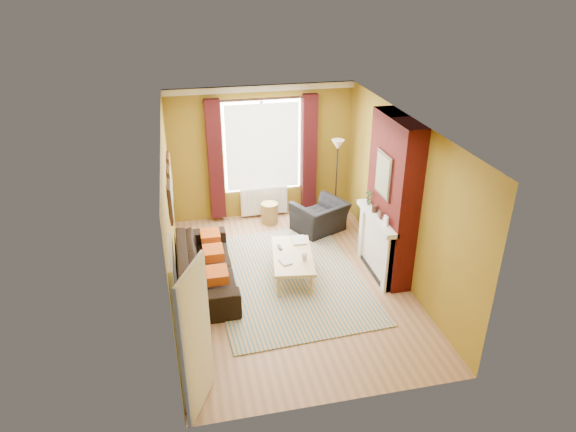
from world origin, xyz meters
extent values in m
plane|color=brown|center=(0.00, 0.00, 0.00)|extent=(5.50, 5.50, 0.00)
cube|color=olive|center=(0.00, 2.75, 1.40)|extent=(3.80, 0.02, 2.80)
cube|color=olive|center=(0.00, -2.75, 1.40)|extent=(3.80, 0.02, 2.80)
cube|color=olive|center=(1.90, 0.00, 1.40)|extent=(0.02, 5.50, 2.80)
cube|color=olive|center=(-1.90, 0.00, 1.40)|extent=(0.02, 5.50, 2.80)
cube|color=white|center=(0.00, 0.00, 2.80)|extent=(3.80, 5.50, 0.01)
cube|color=#420C09|center=(1.72, 0.00, 1.40)|extent=(0.35, 1.40, 2.80)
cube|color=silver|center=(1.53, 0.00, 0.55)|extent=(0.12, 1.30, 1.10)
cube|color=silver|center=(1.48, 0.00, 1.08)|extent=(0.22, 1.40, 0.08)
cube|color=silver|center=(1.51, -0.58, 0.52)|extent=(0.16, 0.14, 1.04)
cube|color=silver|center=(1.51, 0.58, 0.52)|extent=(0.16, 0.14, 1.04)
cube|color=black|center=(1.56, 0.00, 0.45)|extent=(0.06, 0.80, 0.90)
cube|color=black|center=(1.54, 0.00, 0.03)|extent=(0.20, 1.00, 0.06)
cube|color=silver|center=(1.49, -0.35, 1.20)|extent=(0.03, 0.12, 0.16)
cube|color=#321D13|center=(1.49, -0.10, 1.19)|extent=(0.03, 0.10, 0.14)
cylinder|color=#321D13|center=(1.49, 0.15, 1.18)|extent=(0.10, 0.10, 0.12)
cube|color=#321D13|center=(1.53, 0.00, 1.85)|extent=(0.03, 0.60, 0.75)
cube|color=#A78638|center=(1.51, 0.00, 1.85)|extent=(0.01, 0.52, 0.66)
cube|color=silver|center=(0.00, 2.71, 2.74)|extent=(3.80, 0.08, 0.12)
cube|color=white|center=(0.00, 2.72, 1.55)|extent=(1.60, 0.04, 1.90)
cube|color=white|center=(0.00, 2.68, 1.55)|extent=(1.50, 0.02, 1.80)
cube|color=silver|center=(0.00, 2.70, 1.55)|extent=(0.06, 0.04, 1.90)
cube|color=#3D0D10|center=(-0.98, 2.63, 1.35)|extent=(0.30, 0.16, 2.50)
cube|color=#3D0D10|center=(0.98, 2.63, 1.35)|extent=(0.30, 0.16, 2.50)
cylinder|color=#321D13|center=(0.00, 2.63, 2.55)|extent=(2.30, 0.05, 0.05)
cube|color=silver|center=(0.00, 2.65, 0.35)|extent=(1.00, 0.10, 0.60)
cube|color=silver|center=(-0.45, 2.59, 0.35)|extent=(0.04, 0.03, 0.56)
cube|color=silver|center=(-0.34, 2.59, 0.35)|extent=(0.04, 0.03, 0.56)
cube|color=silver|center=(-0.23, 2.59, 0.35)|extent=(0.04, 0.03, 0.56)
cube|color=silver|center=(-0.12, 2.59, 0.35)|extent=(0.04, 0.03, 0.56)
cube|color=silver|center=(-0.01, 2.59, 0.35)|extent=(0.04, 0.03, 0.56)
cube|color=silver|center=(0.10, 2.59, 0.35)|extent=(0.04, 0.03, 0.56)
cube|color=silver|center=(0.21, 2.59, 0.35)|extent=(0.04, 0.03, 0.56)
cube|color=silver|center=(0.32, 2.59, 0.35)|extent=(0.04, 0.03, 0.56)
cube|color=silver|center=(0.43, 2.59, 0.35)|extent=(0.04, 0.03, 0.56)
cube|color=#321D13|center=(-1.87, -0.10, 1.75)|extent=(0.04, 0.44, 0.58)
cube|color=#C77A2F|center=(-1.84, -0.10, 1.75)|extent=(0.01, 0.38, 0.52)
cube|color=#321D13|center=(-1.87, 0.55, 1.75)|extent=(0.04, 0.44, 0.58)
cube|color=#339973|center=(-1.84, 0.55, 1.75)|extent=(0.01, 0.38, 0.52)
cube|color=#321D13|center=(-1.87, 1.20, 1.75)|extent=(0.04, 0.44, 0.58)
cube|color=red|center=(-1.84, 1.20, 1.75)|extent=(0.01, 0.38, 0.52)
cube|color=silver|center=(-1.88, -2.05, 1.00)|extent=(0.05, 0.94, 2.06)
cube|color=black|center=(-1.85, -2.05, 1.00)|extent=(0.02, 0.80, 1.98)
cube|color=silver|center=(-1.68, -2.41, 1.00)|extent=(0.37, 0.74, 1.98)
imported|color=#3C6B2F|center=(1.49, 0.45, 1.26)|extent=(0.14, 0.10, 0.27)
cube|color=#A53E0D|center=(-1.27, -0.32, 0.52)|extent=(0.34, 0.40, 0.16)
cube|color=#A53E0D|center=(-1.27, 0.38, 0.52)|extent=(0.34, 0.40, 0.16)
cube|color=#A53E0D|center=(-1.27, 0.98, 0.52)|extent=(0.34, 0.40, 0.16)
cube|color=#2F6383|center=(-0.04, 0.13, 0.01)|extent=(2.68, 3.59, 0.02)
imported|color=black|center=(-1.42, 0.28, 0.34)|extent=(0.91, 2.32, 0.68)
imported|color=black|center=(0.98, 1.72, 0.32)|extent=(1.24, 1.18, 0.63)
cube|color=tan|center=(0.06, 0.17, 0.42)|extent=(0.86, 1.43, 0.06)
cylinder|color=tan|center=(-0.29, -0.38, 0.20)|extent=(0.06, 0.06, 0.39)
cylinder|color=tan|center=(0.24, -0.46, 0.20)|extent=(0.06, 0.06, 0.39)
cylinder|color=tan|center=(-0.12, 0.81, 0.20)|extent=(0.06, 0.06, 0.39)
cylinder|color=tan|center=(0.41, 0.73, 0.20)|extent=(0.06, 0.06, 0.39)
cylinder|color=olive|center=(0.06, 2.30, 0.22)|extent=(0.39, 0.39, 0.44)
cylinder|color=black|center=(1.43, 2.13, 0.02)|extent=(0.34, 0.34, 0.03)
cylinder|color=black|center=(1.43, 2.13, 0.85)|extent=(0.03, 0.03, 1.64)
cone|color=#EFE0C3|center=(1.43, 2.13, 1.68)|extent=(0.34, 0.34, 0.20)
imported|color=#999999|center=(-0.19, -0.07, 0.46)|extent=(0.22, 0.27, 0.02)
imported|color=#999999|center=(0.15, 0.62, 0.46)|extent=(0.27, 0.35, 0.03)
imported|color=#999999|center=(0.22, -0.04, 0.50)|extent=(0.12, 0.12, 0.10)
cube|color=#28282B|center=(-0.11, 0.44, 0.46)|extent=(0.06, 0.17, 0.02)
camera|label=1|loc=(-1.65, -7.23, 4.94)|focal=32.00mm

